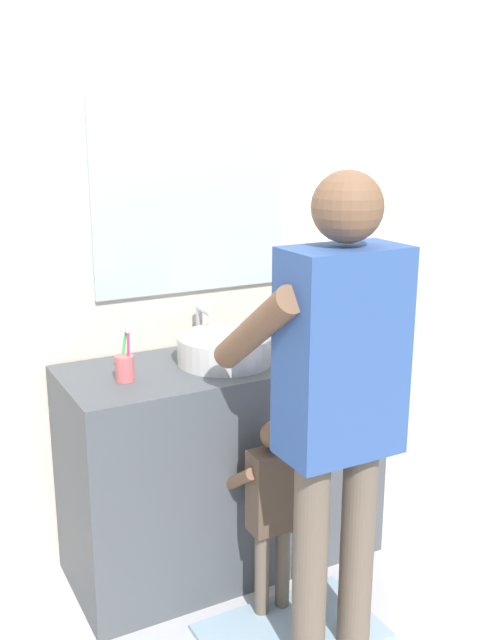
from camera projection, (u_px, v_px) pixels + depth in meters
The scene contains 10 objects.
ground_plane at pixel (258, 596), 2.84m from camera, with size 14.00×14.00×0.00m, color silver.
back_wall at pixel (188, 236), 3.02m from camera, with size 4.40×0.10×2.70m.
vanity_cabinet at pixel (223, 463), 2.98m from camera, with size 1.28×0.54×0.89m, color #4C5156.
sink_basin at pixel (225, 349), 2.83m from camera, with size 0.37×0.37×0.11m.
faucet at pixel (201, 329), 3.02m from camera, with size 0.18×0.14×0.18m.
toothbrush_cup at pixel (125, 366), 2.63m from camera, with size 0.07×0.07×0.21m.
soap_bottle at pixel (295, 333), 3.01m from camera, with size 0.06×0.06×0.17m.
bath_mat at pixel (291, 632), 2.62m from camera, with size 0.64×0.40×0.02m, color #99B7CC.
child_toddler at pixel (272, 501), 2.63m from camera, with size 0.24×0.24×0.79m.
adult_parent at pixel (338, 383), 2.29m from camera, with size 0.52×0.55×1.67m.
Camera 1 is at (-1.21, -2.14, 1.79)m, focal length 40.30 mm.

